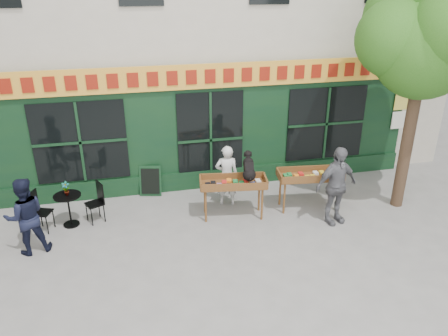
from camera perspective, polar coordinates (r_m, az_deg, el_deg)
The scene contains 13 objects.
ground at distance 9.84m, azimuth 1.03°, elevation -8.28°, with size 80.00×80.00×0.00m, color slate.
street_tree at distance 10.64m, azimuth 24.96°, elevation 15.69°, with size 3.05×2.90×5.60m.
book_cart_center at distance 10.04m, azimuth 1.21°, elevation -2.19°, with size 1.57×0.83×0.99m.
dog at distance 9.89m, azimuth 3.27°, elevation 0.32°, with size 0.34×0.60×0.60m, color black, non-canonical shape.
woman at distance 10.64m, azimuth 0.35°, elevation -0.96°, with size 0.56×0.37×1.53m, color silver.
book_cart_right at distance 10.61m, azimuth 11.14°, elevation -1.17°, with size 1.56×0.80×0.99m.
man_right at distance 10.09m, azimuth 14.42°, elevation -2.25°, with size 1.08×0.45×1.84m, color #5A5A5F.
bistro_table at distance 10.40m, azimuth -19.66°, elevation -4.44°, with size 0.60×0.60×0.76m.
bistro_chair_left at distance 10.45m, azimuth -23.15°, elevation -4.82°, with size 0.47×0.46×0.95m.
bistro_chair_right at distance 10.41m, azimuth -16.19°, elevation -3.86°, with size 0.48×0.48×0.95m.
potted_plant at distance 10.24m, azimuth -19.96°, elevation -2.54°, with size 0.17×0.12×0.33m, color gray.
man_left at distance 9.62m, azimuth -24.50°, elevation -5.78°, with size 0.80×0.62×1.65m, color black.
chalkboard at distance 11.35m, azimuth -9.60°, elevation -1.69°, with size 0.59×0.31×0.79m.
Camera 1 is at (-2.05, -8.08, 5.23)m, focal length 35.00 mm.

